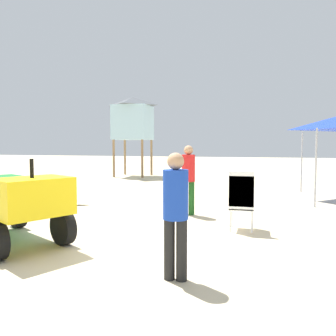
{
  "coord_description": "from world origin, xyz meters",
  "views": [
    {
      "loc": [
        2.27,
        -5.42,
        1.73
      ],
      "look_at": [
        0.03,
        3.15,
        1.11
      ],
      "focal_mm": 37.01,
      "sensor_mm": 36.0,
      "label": 1
    }
  ],
  "objects_px": {
    "surfboard_pile": "(44,201)",
    "lifeguard_tower": "(133,118)",
    "lifeguard_far_right": "(176,208)",
    "stacked_plastic_chairs": "(242,196)",
    "lifeguard_near_right": "(188,175)",
    "utility_cart": "(11,198)"
  },
  "relations": [
    {
      "from": "surfboard_pile",
      "to": "lifeguard_tower",
      "type": "height_order",
      "value": "lifeguard_tower"
    },
    {
      "from": "lifeguard_far_right",
      "to": "lifeguard_tower",
      "type": "xyz_separation_m",
      "value": [
        -5.49,
        13.22,
        2.15
      ]
    },
    {
      "from": "lifeguard_tower",
      "to": "lifeguard_far_right",
      "type": "bearing_deg",
      "value": -67.45
    },
    {
      "from": "stacked_plastic_chairs",
      "to": "surfboard_pile",
      "type": "relative_size",
      "value": 0.46
    },
    {
      "from": "lifeguard_tower",
      "to": "lifeguard_near_right",
      "type": "bearing_deg",
      "value": -62.19
    },
    {
      "from": "lifeguard_far_right",
      "to": "lifeguard_tower",
      "type": "bearing_deg",
      "value": 112.55
    },
    {
      "from": "lifeguard_far_right",
      "to": "surfboard_pile",
      "type": "bearing_deg",
      "value": 138.41
    },
    {
      "from": "surfboard_pile",
      "to": "lifeguard_near_right",
      "type": "bearing_deg",
      "value": -4.45
    },
    {
      "from": "lifeguard_near_right",
      "to": "lifeguard_tower",
      "type": "height_order",
      "value": "lifeguard_tower"
    },
    {
      "from": "surfboard_pile",
      "to": "lifeguard_far_right",
      "type": "bearing_deg",
      "value": -41.59
    },
    {
      "from": "surfboard_pile",
      "to": "lifeguard_near_right",
      "type": "height_order",
      "value": "lifeguard_near_right"
    },
    {
      "from": "lifeguard_near_right",
      "to": "lifeguard_tower",
      "type": "distance_m",
      "value": 10.61
    },
    {
      "from": "lifeguard_near_right",
      "to": "lifeguard_far_right",
      "type": "height_order",
      "value": "lifeguard_near_right"
    },
    {
      "from": "stacked_plastic_chairs",
      "to": "surfboard_pile",
      "type": "xyz_separation_m",
      "value": [
        -5.6,
        1.61,
        -0.59
      ]
    },
    {
      "from": "utility_cart",
      "to": "surfboard_pile",
      "type": "height_order",
      "value": "utility_cart"
    },
    {
      "from": "utility_cart",
      "to": "lifeguard_tower",
      "type": "xyz_separation_m",
      "value": [
        -2.34,
        12.33,
        2.29
      ]
    },
    {
      "from": "utility_cart",
      "to": "surfboard_pile",
      "type": "xyz_separation_m",
      "value": [
        -1.76,
        3.47,
        -0.67
      ]
    },
    {
      "from": "stacked_plastic_chairs",
      "to": "lifeguard_tower",
      "type": "distance_m",
      "value": 12.39
    },
    {
      "from": "stacked_plastic_chairs",
      "to": "lifeguard_far_right",
      "type": "distance_m",
      "value": 2.84
    },
    {
      "from": "utility_cart",
      "to": "stacked_plastic_chairs",
      "type": "relative_size",
      "value": 2.34
    },
    {
      "from": "utility_cart",
      "to": "surfboard_pile",
      "type": "bearing_deg",
      "value": 116.85
    },
    {
      "from": "stacked_plastic_chairs",
      "to": "lifeguard_near_right",
      "type": "xyz_separation_m",
      "value": [
        -1.33,
        1.28,
        0.28
      ]
    }
  ]
}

